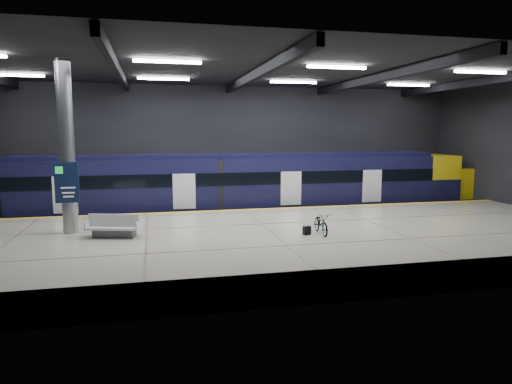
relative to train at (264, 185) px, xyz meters
name	(u,v)px	position (x,y,z in m)	size (l,w,h in m)	color
ground	(257,242)	(-1.73, -5.50, -2.06)	(30.00, 30.00, 0.00)	black
room_shell	(257,120)	(-1.74, -5.49, 3.66)	(30.10, 16.10, 8.05)	black
platform	(270,244)	(-1.73, -8.00, -1.51)	(30.00, 11.00, 1.10)	beige
safety_strip	(245,210)	(-1.73, -2.75, -0.95)	(30.00, 0.40, 0.01)	gold
rails	(236,219)	(-1.73, 0.00, -1.98)	(30.00, 1.52, 0.16)	gray
train	(264,185)	(0.00, 0.00, 0.00)	(29.40, 2.84, 3.79)	black
bench	(114,229)	(-7.95, -7.71, -0.64)	(2.21, 1.38, 0.91)	#595B60
bicycle	(321,223)	(0.12, -9.02, -0.52)	(0.58, 1.68, 0.88)	#99999E
pannier_bag	(307,230)	(-0.48, -9.02, -0.78)	(0.30, 0.18, 0.35)	black
info_column	(67,150)	(-9.73, -6.52, 2.40)	(0.90, 0.78, 6.90)	#9EA0A5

